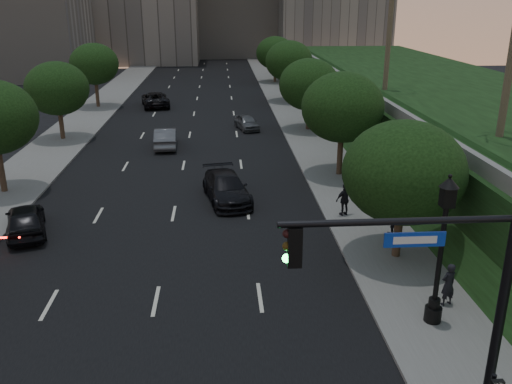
{
  "coord_description": "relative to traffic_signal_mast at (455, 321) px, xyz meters",
  "views": [
    {
      "loc": [
        2.62,
        -13.32,
        10.92
      ],
      "look_at": [
        3.99,
        7.14,
        3.6
      ],
      "focal_mm": 38.0,
      "sensor_mm": 36.0,
      "label": 1
    }
  ],
  "objects": [
    {
      "name": "road_surface",
      "position": [
        -8.11,
        32.55,
        -3.66
      ],
      "size": [
        16.0,
        140.0,
        0.02
      ],
      "primitive_type": "cube",
      "color": "black",
      "rests_on": "ground"
    },
    {
      "name": "sidewalk_right",
      "position": [
        2.14,
        32.55,
        -3.6
      ],
      "size": [
        4.5,
        140.0,
        0.15
      ],
      "primitive_type": "cube",
      "color": "slate",
      "rests_on": "ground"
    },
    {
      "name": "sidewalk_left",
      "position": [
        -18.36,
        32.55,
        -3.6
      ],
      "size": [
        4.5,
        140.0,
        0.15
      ],
      "primitive_type": "cube",
      "color": "slate",
      "rests_on": "ground"
    },
    {
      "name": "embankment",
      "position": [
        13.89,
        30.55,
        -1.67
      ],
      "size": [
        18.0,
        90.0,
        4.0
      ],
      "primitive_type": "cube",
      "color": "black",
      "rests_on": "ground"
    },
    {
      "name": "parapet_wall",
      "position": [
        5.39,
        30.55,
        0.68
      ],
      "size": [
        0.35,
        90.0,
        0.7
      ],
      "primitive_type": "cube",
      "color": "slate",
      "rests_on": "embankment"
    },
    {
      "name": "office_block_filler",
      "position": [
        -34.11,
        72.55,
        3.33
      ],
      "size": [
        18.0,
        16.0,
        14.0
      ],
      "primitive_type": "cube",
      "color": "#9E9B91",
      "rests_on": "ground"
    },
    {
      "name": "tree_right_a",
      "position": [
        2.19,
        10.55,
        0.35
      ],
      "size": [
        5.2,
        5.2,
        6.24
      ],
      "color": "#38281C",
      "rests_on": "ground"
    },
    {
      "name": "tree_right_b",
      "position": [
        2.19,
        22.55,
        0.84
      ],
      "size": [
        5.2,
        5.2,
        6.74
      ],
      "color": "#38281C",
      "rests_on": "ground"
    },
    {
      "name": "tree_right_c",
      "position": [
        2.19,
        35.55,
        0.35
      ],
      "size": [
        5.2,
        5.2,
        6.24
      ],
      "color": "#38281C",
      "rests_on": "ground"
    },
    {
      "name": "tree_right_d",
      "position": [
        2.19,
        49.55,
        0.84
      ],
      "size": [
        5.2,
        5.2,
        6.74
      ],
      "color": "#38281C",
      "rests_on": "ground"
    },
    {
      "name": "tree_right_e",
      "position": [
        2.19,
        64.55,
        0.35
      ],
      "size": [
        5.2,
        5.2,
        6.24
      ],
      "color": "#38281C",
      "rests_on": "ground"
    },
    {
      "name": "tree_left_c",
      "position": [
        -18.41,
        33.55,
        0.53
      ],
      "size": [
        5.0,
        5.0,
        6.34
      ],
      "color": "#38281C",
      "rests_on": "ground"
    },
    {
      "name": "tree_left_d",
      "position": [
        -18.41,
        47.55,
        0.9
      ],
      "size": [
        5.0,
        5.0,
        6.71
      ],
      "color": "#38281C",
      "rests_on": "ground"
    },
    {
      "name": "traffic_signal_mast",
      "position": [
        0.0,
        0.0,
        0.0
      ],
      "size": [
        5.68,
        0.56,
        7.0
      ],
      "color": "black",
      "rests_on": "ground"
    },
    {
      "name": "street_lamp",
      "position": [
        1.86,
        5.33,
        -1.04
      ],
      "size": [
        0.64,
        0.64,
        5.62
      ],
      "color": "black",
      "rests_on": "ground"
    },
    {
      "name": "sedan_near_left",
      "position": [
        -15.11,
        14.39,
        -2.92
      ],
      "size": [
        3.06,
        4.76,
        1.51
      ],
      "primitive_type": "imported",
      "rotation": [
        0.0,
        0.0,
        3.45
      ],
      "color": "black",
      "rests_on": "ground"
    },
    {
      "name": "sedan_mid_left",
      "position": [
        -9.75,
        30.6,
        -2.9
      ],
      "size": [
        1.89,
        4.77,
        1.54
      ],
      "primitive_type": "imported",
      "rotation": [
        0.0,
        0.0,
        3.2
      ],
      "color": "#57595E",
      "rests_on": "ground"
    },
    {
      "name": "sedan_far_left",
      "position": [
        -12.4,
        47.81,
        -2.88
      ],
      "size": [
        3.67,
        6.12,
        1.59
      ],
      "primitive_type": "imported",
      "rotation": [
        0.0,
        0.0,
        3.33
      ],
      "color": "black",
      "rests_on": "ground"
    },
    {
      "name": "sedan_near_right",
      "position": [
        -5.22,
        18.4,
        -2.9
      ],
      "size": [
        3.15,
        5.66,
        1.55
      ],
      "primitive_type": "imported",
      "rotation": [
        0.0,
        0.0,
        0.19
      ],
      "color": "black",
      "rests_on": "ground"
    },
    {
      "name": "sedan_far_right",
      "position": [
        -3.15,
        36.36,
        -3.02
      ],
      "size": [
        2.42,
        4.08,
        1.3
      ],
      "primitive_type": "imported",
      "rotation": [
        0.0,
        0.0,
        0.24
      ],
      "color": "#4F5256",
      "rests_on": "ground"
    },
    {
      "name": "pedestrian_a",
      "position": [
        2.78,
        6.38,
        -2.68
      ],
      "size": [
        0.71,
        0.59,
        1.68
      ],
      "primitive_type": "imported",
      "rotation": [
        0.0,
        0.0,
        3.49
      ],
      "color": "black",
      "rests_on": "sidewalk_right"
    },
    {
      "name": "pedestrian_b",
      "position": [
        2.77,
        12.91,
        -2.65
      ],
      "size": [
        0.88,
        0.7,
        1.75
      ],
      "primitive_type": "imported",
      "rotation": [
        0.0,
        0.0,
        3.1
      ],
      "color": "black",
      "rests_on": "sidewalk_right"
    },
    {
      "name": "pedestrian_c",
      "position": [
        0.94,
        15.42,
        -2.66
      ],
      "size": [
        1.09,
        0.7,
        1.73
      ],
      "primitive_type": "imported",
      "rotation": [
        0.0,
        0.0,
        3.44
      ],
      "color": "black",
      "rests_on": "sidewalk_right"
    }
  ]
}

